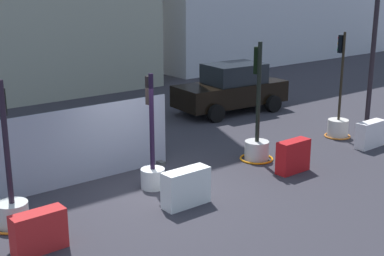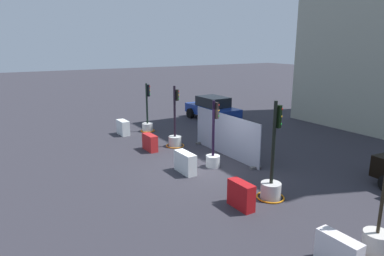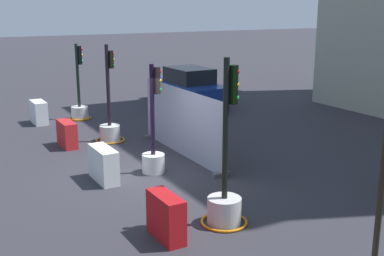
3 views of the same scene
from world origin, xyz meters
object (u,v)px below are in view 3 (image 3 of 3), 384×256
object	(u,v)px
traffic_light_2	(154,150)
construction_barrier_0	(39,112)
traffic_light_1	(110,126)
traffic_light_3	(225,198)
car_blue_estate	(189,86)
construction_barrier_2	(104,164)
construction_barrier_1	(67,134)
construction_barrier_3	(166,217)
traffic_light_0	(80,106)

from	to	relation	value
traffic_light_2	construction_barrier_0	world-z (taller)	traffic_light_2
traffic_light_1	traffic_light_3	world-z (taller)	traffic_light_3
traffic_light_2	traffic_light_3	world-z (taller)	traffic_light_3
traffic_light_3	car_blue_estate	bearing A→B (deg)	154.82
traffic_light_2	construction_barrier_2	world-z (taller)	traffic_light_2
construction_barrier_0	construction_barrier_2	xyz separation A→B (m)	(7.04, 0.07, 0.01)
traffic_light_3	construction_barrier_0	distance (m)	10.67
construction_barrier_0	construction_barrier_1	size ratio (longest dim) A/B	1.00
traffic_light_1	traffic_light_2	size ratio (longest dim) A/B	1.09
construction_barrier_0	construction_barrier_2	bearing A→B (deg)	0.58
construction_barrier_0	construction_barrier_3	xyz separation A→B (m)	(10.61, 0.06, 0.02)
car_blue_estate	traffic_light_0	bearing A→B (deg)	-83.37
traffic_light_0	traffic_light_3	distance (m)	10.59
construction_barrier_1	construction_barrier_3	size ratio (longest dim) A/B	1.04
construction_barrier_0	car_blue_estate	xyz separation A→B (m)	(-0.60, 6.64, 0.40)
traffic_light_1	construction_barrier_0	size ratio (longest dim) A/B	3.02
traffic_light_0	construction_barrier_2	size ratio (longest dim) A/B	2.50
traffic_light_3	car_blue_estate	world-z (taller)	traffic_light_3
traffic_light_2	construction_barrier_0	xyz separation A→B (m)	(-7.05, -1.43, -0.19)
traffic_light_1	construction_barrier_3	distance (m)	7.20
traffic_light_3	construction_barrier_3	size ratio (longest dim) A/B	3.38
traffic_light_0	construction_barrier_0	size ratio (longest dim) A/B	2.80
construction_barrier_2	car_blue_estate	bearing A→B (deg)	139.35
traffic_light_1	car_blue_estate	xyz separation A→B (m)	(-4.16, 5.15, 0.33)
construction_barrier_0	traffic_light_2	bearing A→B (deg)	11.48
construction_barrier_1	construction_barrier_3	bearing A→B (deg)	-0.27
traffic_light_2	construction_barrier_3	size ratio (longest dim) A/B	2.89
construction_barrier_2	construction_barrier_1	bearing A→B (deg)	179.71
construction_barrier_2	traffic_light_1	bearing A→B (deg)	157.96
construction_barrier_2	construction_barrier_3	world-z (taller)	construction_barrier_3
traffic_light_0	car_blue_estate	size ratio (longest dim) A/B	0.66
construction_barrier_1	traffic_light_2	bearing A→B (deg)	20.99
construction_barrier_1	construction_barrier_2	size ratio (longest dim) A/B	0.90
construction_barrier_3	traffic_light_2	bearing A→B (deg)	158.87
traffic_light_2	construction_barrier_1	world-z (taller)	traffic_light_2
construction_barrier_3	construction_barrier_1	bearing A→B (deg)	179.73
traffic_light_0	traffic_light_3	size ratio (longest dim) A/B	0.86
traffic_light_0	car_blue_estate	distance (m)	5.14
traffic_light_1	traffic_light_2	bearing A→B (deg)	-0.80
traffic_light_3	construction_barrier_2	xyz separation A→B (m)	(-3.53, -1.31, -0.11)
traffic_light_3	traffic_light_1	bearing A→B (deg)	179.18
traffic_light_2	construction_barrier_1	distance (m)	3.75
traffic_light_1	construction_barrier_1	world-z (taller)	traffic_light_1
construction_barrier_0	construction_barrier_1	distance (m)	3.55
car_blue_estate	construction_barrier_1	bearing A→B (deg)	-57.60
traffic_light_2	traffic_light_3	size ratio (longest dim) A/B	0.85
construction_barrier_1	construction_barrier_2	bearing A→B (deg)	-0.29
traffic_light_1	construction_barrier_1	distance (m)	1.39
traffic_light_3	construction_barrier_3	distance (m)	1.33
construction_barrier_1	construction_barrier_3	xyz separation A→B (m)	(7.06, -0.03, 0.04)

